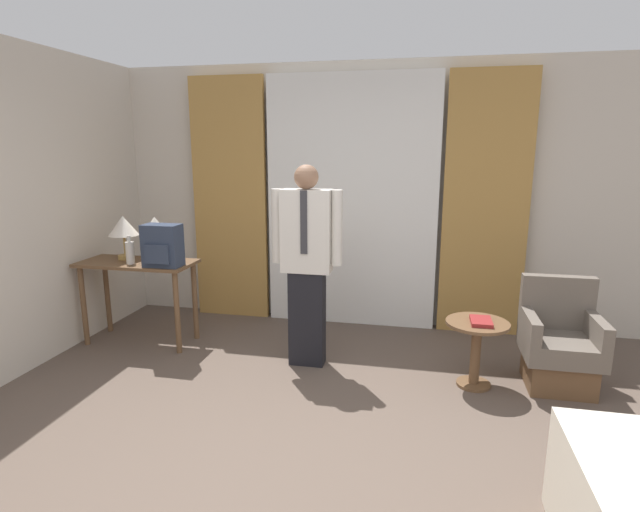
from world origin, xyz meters
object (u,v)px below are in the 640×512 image
Objects in this scene: person at (307,258)px; book at (481,321)px; bottle_near_edge at (130,252)px; side_table at (476,342)px; armchair at (559,347)px; table_lamp_left at (123,227)px; backpack at (162,246)px; table_lamp_right at (155,229)px; desk at (138,277)px.

person is 7.42× the size of book.
bottle_near_edge is 0.50× the size of side_table.
bottle_near_edge is at bearing 177.77° from person.
bottle_near_edge is 3.77m from armchair.
bottle_near_edge is 3.13m from book.
side_table is (3.25, -0.38, -0.74)m from table_lamp_left.
table_lamp_left is 3.35m from side_table.
table_lamp_left is 1.09× the size of backpack.
table_lamp_right is 1.81× the size of book.
book is (1.41, -0.17, -0.39)m from person.
book is (3.10, -0.33, -0.10)m from desk.
desk is 2.82× the size of backpack.
person is at bearing 174.34° from side_table.
armchair is at bearing -3.70° from table_lamp_right.
armchair reaches higher than book.
side_table is (-0.64, -0.15, 0.04)m from armchair.
backpack is 3.44m from armchair.
bottle_near_edge is (-0.17, -0.18, -0.20)m from table_lamp_right.
desk is 0.50m from backpack.
desk is 4.67× the size of book.
bottle_near_edge is at bearing 175.74° from backpack.
desk is 0.27m from bottle_near_edge.
backpack is 0.45× the size of armchair.
person is (1.86, -0.24, -0.17)m from table_lamp_left.
person is at bearing -2.23° from bottle_near_edge.
side_table is (1.39, -0.14, -0.58)m from person.
side_table is at bearing -166.82° from armchair.
backpack is (0.18, -0.20, -0.12)m from table_lamp_right.
book is (2.94, -0.41, -0.56)m from table_lamp_right.
person is at bearing 173.33° from book.
book is (3.10, -0.23, -0.36)m from bottle_near_edge.
bottle_near_edge is 1.14× the size of book.
desk is 4.09× the size of bottle_near_edge.
table_lamp_left and table_lamp_right have the same top height.
book is (-0.62, -0.18, 0.23)m from armchair.
desk is 1.72m from person.
table_lamp_right is at bearing 172.56° from side_table.
book reaches higher than side_table.
table_lamp_right reaches higher than armchair.
table_lamp_right reaches higher than desk.
table_lamp_left is 1.59× the size of bottle_near_edge.
table_lamp_left is 0.56m from backpack.
table_lamp_right is at bearing 131.45° from backpack.
armchair is 0.68m from book.
armchair is at bearing 0.35° from person.
person is 1.51m from side_table.
armchair is at bearing -3.39° from table_lamp_left.
person is at bearing -1.71° from backpack.
table_lamp_right is 1.09× the size of backpack.
armchair is (3.72, -0.15, -0.33)m from desk.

